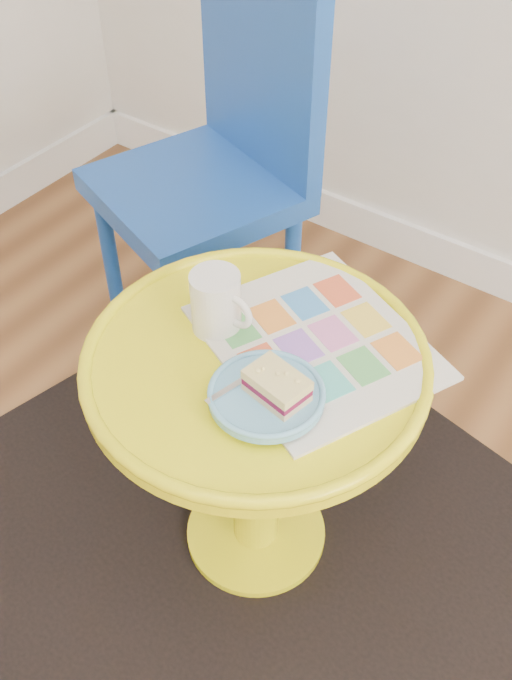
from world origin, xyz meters
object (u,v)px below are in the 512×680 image
Objects in this scene: mug at (217,301)px; plate at (266,396)px; chair at (220,159)px; side_table at (256,418)px; newspaper at (316,342)px.

plate is at bearing -24.95° from mug.
mug is at bearing -33.16° from chair.
newspaper is at bearing 54.22° from side_table.
side_table is 0.23m from mug.
newspaper is (0.49, -0.38, 0.02)m from chair.
side_table is at bearing 134.63° from plate.
plate is (0.01, -0.15, 0.02)m from newspaper.
plate reaches higher than newspaper.
newspaper is 0.18m from mug.
chair reaches higher than mug.
side_table is 0.19m from newspaper.
plate is (0.07, -0.07, 0.17)m from side_table.
chair is 0.74m from plate.
chair is 0.62m from newspaper.
side_table is 0.65m from chair.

